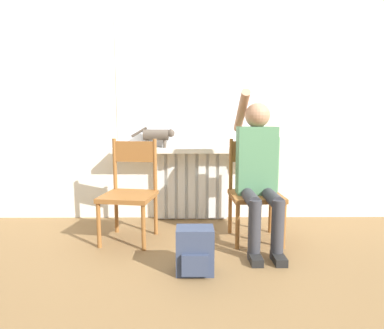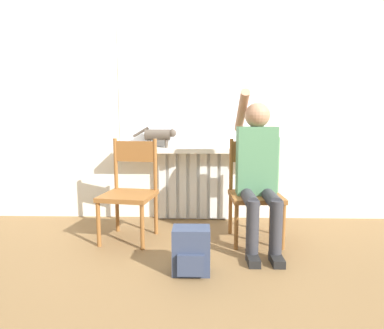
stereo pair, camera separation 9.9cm
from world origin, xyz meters
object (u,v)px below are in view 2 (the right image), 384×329
at_px(chair_right, 255,190).
at_px(person, 258,167).
at_px(backpack, 191,251).
at_px(chair_left, 130,190).
at_px(cat, 159,135).

height_order(chair_right, person, person).
relative_size(person, backpack, 4.07).
bearing_deg(chair_left, backpack, -40.51).
bearing_deg(cat, backpack, -73.09).
distance_m(cat, backpack, 1.51).
xyz_separation_m(chair_left, chair_right, (1.14, 0.00, 0.00)).
height_order(chair_right, backpack, chair_right).
distance_m(person, backpack, 0.95).
xyz_separation_m(chair_left, person, (1.14, -0.11, 0.23)).
bearing_deg(chair_right, person, -90.79).
bearing_deg(backpack, cat, 106.91).
height_order(chair_left, backpack, chair_left).
relative_size(chair_right, person, 0.68).
height_order(chair_right, cat, cat).
bearing_deg(person, chair_left, 174.38).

